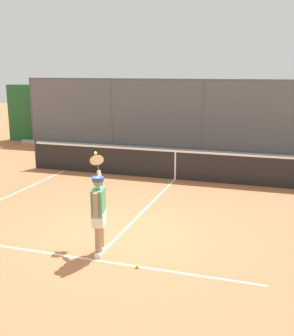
{
  "coord_description": "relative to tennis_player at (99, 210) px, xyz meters",
  "views": [
    {
      "loc": [
        -3.17,
        7.91,
        3.52
      ],
      "look_at": [
        0.01,
        -1.95,
        1.05
      ],
      "focal_mm": 44.5,
      "sensor_mm": 36.0,
      "label": 1
    }
  ],
  "objects": [
    {
      "name": "ground_plane",
      "position": [
        -0.04,
        -0.99,
        -0.89
      ],
      "size": [
        60.0,
        60.0,
        0.0
      ],
      "primitive_type": "plane",
      "color": "#B76B42"
    },
    {
      "name": "tennis_player",
      "position": [
        0.0,
        0.0,
        0.0
      ],
      "size": [
        0.68,
        1.24,
        1.84
      ],
      "rotation": [
        0.0,
        0.0,
        -1.35
      ],
      "color": "silver",
      "rests_on": "ground"
    },
    {
      "name": "fence_backdrop",
      "position": [
        -0.04,
        -11.2,
        0.49
      ],
      "size": [
        19.69,
        1.37,
        3.13
      ],
      "color": "#565B60",
      "rests_on": "ground"
    },
    {
      "name": "tennis_net",
      "position": [
        -0.04,
        -5.9,
        -0.4
      ],
      "size": [
        10.47,
        0.09,
        1.07
      ],
      "color": "#2D2D2D",
      "rests_on": "ground"
    },
    {
      "name": "court_line_markings",
      "position": [
        -0.04,
        0.55,
        -0.89
      ],
      "size": [
        8.15,
        11.36,
        0.01
      ],
      "color": "white",
      "rests_on": "ground"
    },
    {
      "name": "tennis_ball_near_baseline",
      "position": [
        -0.91,
        0.39,
        -0.86
      ],
      "size": [
        0.07,
        0.07,
        0.07
      ],
      "primitive_type": "sphere",
      "color": "#C1D138",
      "rests_on": "ground"
    }
  ]
}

